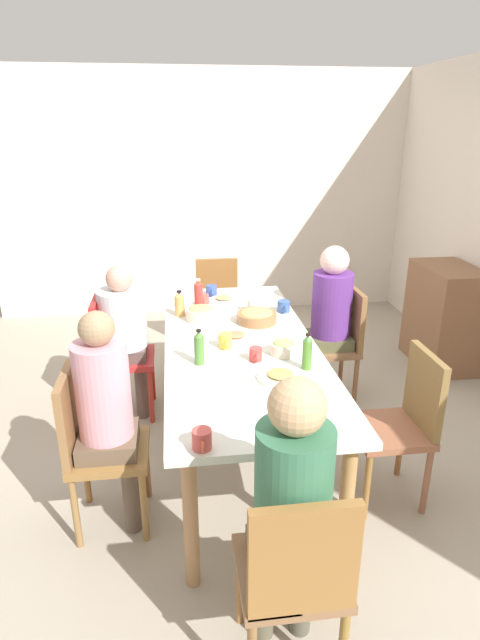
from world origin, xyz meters
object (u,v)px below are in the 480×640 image
(bowl_0, at_px, (284,347))
(cup_0, at_px, (202,439))
(cup_5, at_px, (212,291))
(plate_2, at_px, (224,299))
(cup_6, at_px, (253,305))
(chair_5, at_px, (340,339))
(bottle_2, at_px, (199,298))
(person_1, at_px, (107,406))
(chair_4, at_px, (218,303))
(chair_0, at_px, (404,418))
(plate_1, at_px, (281,376))
(chair_2, at_px, (295,574))
(bottle_0, at_px, (180,304))
(bowl_1, at_px, (257,316))
(bowl_2, at_px, (201,313))
(plate_0, at_px, (236,336))
(cup_3, at_px, (284,306))
(person_3, at_px, (125,326))
(side_cabinet, at_px, (444,316))
(bottle_1, at_px, (199,348))
(person_2, at_px, (292,505))
(chair_1, at_px, (93,441))
(bottle_3, at_px, (307,352))
(cup_1, at_px, (225,341))
(person_5, at_px, (330,311))
(chair_3, at_px, (114,350))
(cup_4, at_px, (256,354))
(cup_2, at_px, (204,301))
(dining_table, at_px, (240,354))

(bowl_0, height_order, cup_0, bowl_0)
(bowl_0, distance_m, cup_5, 1.21)
(plate_2, distance_m, cup_6, 0.32)
(chair_5, height_order, bottle_2, bottle_2)
(person_1, bearing_deg, bottle_2, 154.82)
(chair_4, xyz_separation_m, plate_2, (0.71, -0.02, 0.27))
(chair_0, height_order, plate_1, chair_0)
(chair_2, xyz_separation_m, bottle_0, (-2.06, -0.36, 0.35))
(person_1, height_order, chair_2, person_1)
(bowl_1, height_order, bowl_2, bowl_2)
(cup_5, bearing_deg, chair_2, 2.29)
(plate_2, xyz_separation_m, bowl_2, (0.38, -0.20, 0.04))
(plate_0, relative_size, cup_3, 1.77)
(chair_0, distance_m, chair_5, 1.15)
(cup_6, bearing_deg, cup_3, 81.56)
(person_3, xyz_separation_m, cup_0, (1.65, 0.45, 0.12))
(bottle_0, bearing_deg, side_cabinet, 103.21)
(plate_1, bearing_deg, cup_6, 179.31)
(plate_0, distance_m, bottle_1, 0.43)
(side_cabinet, bearing_deg, person_2, -38.00)
(cup_3, height_order, bottle_2, bottle_2)
(chair_1, distance_m, cup_5, 1.73)
(cup_3, xyz_separation_m, bottle_3, (0.92, -0.07, 0.06))
(chair_1, distance_m, bottle_3, 1.22)
(plate_1, bearing_deg, side_cabinet, 131.11)
(plate_0, xyz_separation_m, bottle_0, (-0.47, -0.34, 0.07))
(chair_1, relative_size, cup_0, 7.55)
(chair_4, relative_size, cup_1, 7.74)
(person_1, height_order, person_5, person_5)
(cup_5, bearing_deg, person_5, 65.33)
(chair_3, xyz_separation_m, cup_5, (-0.39, 0.74, 0.30))
(cup_3, xyz_separation_m, bottle_1, (0.78, -0.65, 0.06))
(bottle_3, bearing_deg, chair_1, -81.93)
(chair_2, height_order, plate_2, chair_2)
(cup_4, bearing_deg, person_1, -69.23)
(plate_1, height_order, bowl_2, bowl_2)
(plate_0, height_order, cup_4, cup_4)
(bowl_0, bearing_deg, cup_3, 167.86)
(chair_3, distance_m, bottle_2, 0.73)
(cup_5, relative_size, bottle_3, 0.59)
(bowl_0, height_order, cup_1, cup_1)
(cup_2, height_order, bottle_3, bottle_3)
(cup_5, relative_size, bottle_2, 0.48)
(chair_1, distance_m, cup_4, 0.99)
(person_1, xyz_separation_m, cup_6, (-1.12, 0.91, 0.11))
(plate_0, relative_size, bowl_2, 1.10)
(plate_0, distance_m, cup_6, 0.51)
(chair_5, bearing_deg, chair_3, -90.00)
(plate_1, distance_m, cup_0, 0.74)
(dining_table, relative_size, side_cabinet, 2.55)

